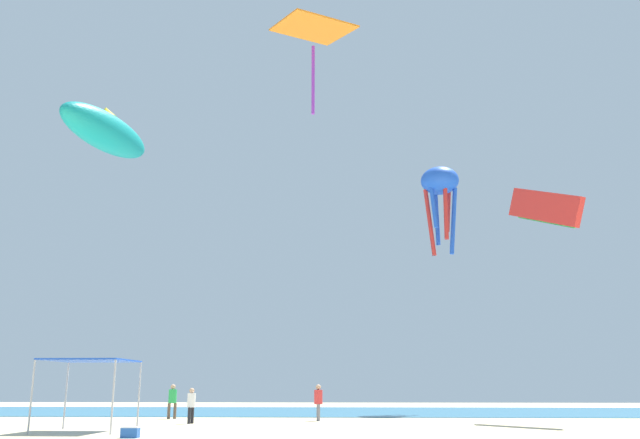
{
  "coord_description": "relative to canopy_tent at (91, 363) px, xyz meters",
  "views": [
    {
      "loc": [
        2.49,
        -21.76,
        1.61
      ],
      "look_at": [
        0.95,
        6.57,
        8.66
      ],
      "focal_mm": 38.04,
      "sensor_mm": 36.0,
      "label": 1
    }
  ],
  "objects": [
    {
      "name": "person_central",
      "position": [
        0.41,
        10.59,
        -1.46
      ],
      "size": [
        0.45,
        0.42,
        1.78
      ],
      "rotation": [
        0.0,
        0.0,
        0.42
      ],
      "color": "brown",
      "rests_on": "ground"
    },
    {
      "name": "person_leftmost",
      "position": [
        2.55,
        5.93,
        -1.58
      ],
      "size": [
        0.38,
        0.41,
        1.59
      ],
      "rotation": [
        0.0,
        0.0,
        1.27
      ],
      "color": "black",
      "rests_on": "ground"
    },
    {
      "name": "kite_diamond_orange",
      "position": [
        8.47,
        0.66,
        14.14
      ],
      "size": [
        4.06,
        4.05,
        4.32
      ],
      "rotation": [
        0.0,
        0.0,
        0.54
      ],
      "color": "orange"
    },
    {
      "name": "kite_parafoil_red",
      "position": [
        19.95,
        8.26,
        8.1
      ],
      "size": [
        2.72,
        4.73,
        3.14
      ],
      "rotation": [
        0.0,
        0.0,
        5.19
      ],
      "color": "red"
    },
    {
      "name": "ocean_strip",
      "position": [
        7.73,
        22.32,
        -2.49
      ],
      "size": [
        110.0,
        19.41,
        0.03
      ],
      "primitive_type": "cube",
      "color": "teal",
      "rests_on": "ground"
    },
    {
      "name": "cooler_box",
      "position": [
        2.72,
        -3.05,
        -2.33
      ],
      "size": [
        0.57,
        0.37,
        0.35
      ],
      "color": "blue",
      "rests_on": "ground"
    },
    {
      "name": "kite_octopus_blue",
      "position": [
        16.12,
        19.65,
        12.8
      ],
      "size": [
        3.73,
        3.73,
        6.23
      ],
      "rotation": [
        0.0,
        0.0,
        3.94
      ],
      "color": "blue"
    },
    {
      "name": "canopy_tent",
      "position": [
        0.0,
        0.0,
        0.0
      ],
      "size": [
        3.05,
        3.02,
        2.65
      ],
      "color": "#B2B2B7",
      "rests_on": "ground"
    },
    {
      "name": "person_near_tent",
      "position": [
        8.24,
        8.88,
        -1.48
      ],
      "size": [
        0.42,
        0.47,
        1.76
      ],
      "rotation": [
        0.0,
        0.0,
        1.7
      ],
      "color": "slate",
      "rests_on": "ground"
    },
    {
      "name": "kite_inflatable_teal",
      "position": [
        -4.14,
        9.91,
        13.44
      ],
      "size": [
        4.53,
        7.82,
        2.97
      ],
      "rotation": [
        0.0,
        0.0,
        1.3
      ],
      "color": "teal"
    }
  ]
}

